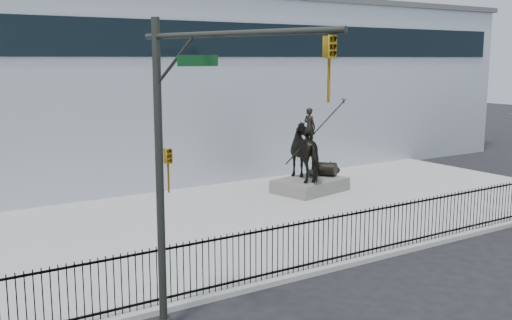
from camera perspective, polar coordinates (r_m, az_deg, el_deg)
ground at (r=18.01m, az=12.60°, el=-10.52°), size 120.00×120.00×0.00m
plaza at (r=23.16m, az=0.10°, el=-5.51°), size 30.00×12.00×0.15m
building at (r=34.02m, az=-12.06°, el=6.70°), size 44.00×14.00×9.00m
picket_fence at (r=18.57m, az=9.93°, el=-6.87°), size 22.10×0.10×1.50m
statue_plinth at (r=27.29m, az=5.17°, el=-2.42°), size 3.50×2.74×0.59m
equestrian_statue at (r=27.06m, az=5.30°, el=0.76°), size 3.94×2.85×3.40m
traffic_signal_left at (r=12.54m, az=-6.64°, el=-0.11°), size 1.52×4.84×7.00m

